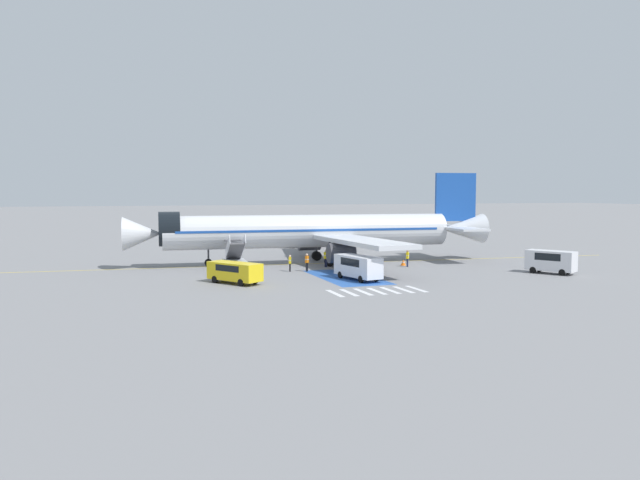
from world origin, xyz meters
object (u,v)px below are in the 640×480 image
(airliner, at_px, (315,231))
(ground_crew_2, at_px, (326,257))
(baggage_cart, at_px, (369,265))
(fuel_tanker, at_px, (311,236))
(service_van_2, at_px, (551,260))
(ground_crew_0, at_px, (407,257))
(service_van_0, at_px, (358,266))
(traffic_cone_0, at_px, (403,262))
(ground_crew_3, at_px, (290,262))
(boarding_stairs_forward, at_px, (235,261))
(service_van_1, at_px, (235,271))
(ground_crew_1, at_px, (307,261))

(airliner, xyz_separation_m, ground_crew_2, (0.08, -3.55, -2.55))
(airliner, xyz_separation_m, baggage_cart, (4.44, -5.15, -3.38))
(ground_crew_2, bearing_deg, baggage_cart, -149.14)
(fuel_tanker, height_order, ground_crew_2, fuel_tanker)
(service_van_2, xyz_separation_m, ground_crew_2, (-19.25, 12.02, -0.26))
(fuel_tanker, bearing_deg, ground_crew_0, -178.69)
(service_van_0, distance_m, service_van_2, 19.71)
(traffic_cone_0, bearing_deg, service_van_0, -135.50)
(ground_crew_3, bearing_deg, baggage_cart, -63.55)
(baggage_cart, height_order, ground_crew_0, ground_crew_0)
(airliner, relative_size, boarding_stairs_forward, 7.73)
(service_van_0, xyz_separation_m, ground_crew_2, (0.35, 9.98, -0.23))
(fuel_tanker, bearing_deg, service_van_1, 147.95)
(boarding_stairs_forward, relative_size, baggage_cart, 1.80)
(service_van_0, distance_m, ground_crew_0, 11.47)
(service_van_1, relative_size, ground_crew_3, 3.18)
(baggage_cart, bearing_deg, traffic_cone_0, 161.74)
(ground_crew_1, bearing_deg, boarding_stairs_forward, 117.23)
(airliner, height_order, ground_crew_2, airliner)
(airliner, relative_size, baggage_cart, 13.89)
(airliner, distance_m, ground_crew_3, 7.86)
(airliner, xyz_separation_m, service_van_1, (-11.40, -12.23, -2.50))
(boarding_stairs_forward, relative_size, service_van_1, 1.00)
(service_van_0, bearing_deg, ground_crew_0, -151.89)
(service_van_1, bearing_deg, ground_crew_2, -176.79)
(service_van_2, relative_size, ground_crew_0, 2.69)
(boarding_stairs_forward, height_order, ground_crew_2, boarding_stairs_forward)
(service_van_2, xyz_separation_m, traffic_cone_0, (-10.73, 10.76, -1.02))
(fuel_tanker, bearing_deg, baggage_cart, 172.50)
(baggage_cart, height_order, ground_crew_3, ground_crew_3)
(boarding_stairs_forward, distance_m, baggage_cart, 14.23)
(ground_crew_3, bearing_deg, fuel_tanker, 0.09)
(service_van_2, xyz_separation_m, ground_crew_1, (-22.24, 9.25, -0.29))
(fuel_tanker, relative_size, ground_crew_0, 4.88)
(fuel_tanker, bearing_deg, ground_crew_1, 157.55)
(baggage_cart, xyz_separation_m, ground_crew_3, (-8.99, -0.68, 0.71))
(airliner, bearing_deg, boarding_stairs_forward, 114.91)
(ground_crew_1, height_order, traffic_cone_0, ground_crew_1)
(service_van_1, bearing_deg, ground_crew_1, -179.04)
(service_van_2, distance_m, ground_crew_0, 14.42)
(traffic_cone_0, bearing_deg, service_van_2, -45.09)
(service_van_0, height_order, ground_crew_3, service_van_0)
(boarding_stairs_forward, bearing_deg, ground_crew_0, -3.45)
(ground_crew_1, bearing_deg, fuel_tanker, 29.93)
(boarding_stairs_forward, distance_m, ground_crew_0, 18.31)
(service_van_1, bearing_deg, service_van_0, 139.44)
(baggage_cart, bearing_deg, boarding_stairs_forward, -28.90)
(service_van_2, relative_size, ground_crew_1, 2.69)
(boarding_stairs_forward, height_order, ground_crew_1, boarding_stairs_forward)
(service_van_0, xyz_separation_m, ground_crew_1, (-2.63, 7.21, -0.26))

